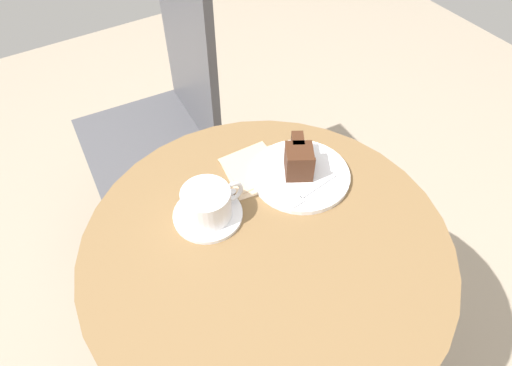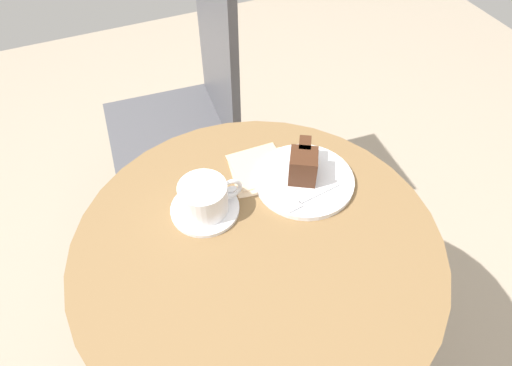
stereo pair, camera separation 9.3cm
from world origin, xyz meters
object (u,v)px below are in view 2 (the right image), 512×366
object	(u,v)px
saucer	(205,209)
napkin	(260,169)
coffee_cup	(204,197)
cake_plate	(304,180)
cake_slice	(303,164)
fork	(307,199)
teaspoon	(218,189)
cafe_chair	(194,96)

from	to	relation	value
saucer	napkin	distance (m)	0.16
coffee_cup	cake_plate	bearing A→B (deg)	-1.98
cake_slice	napkin	world-z (taller)	cake_slice
coffee_cup	napkin	distance (m)	0.17
cake_slice	fork	world-z (taller)	cake_slice
saucer	coffee_cup	bearing A→B (deg)	-51.84
teaspoon	cafe_chair	distance (m)	0.54
cafe_chair	napkin	bearing A→B (deg)	5.53
coffee_cup	cake_slice	bearing A→B (deg)	1.34
teaspoon	fork	world-z (taller)	fork
fork	cafe_chair	size ratio (longest dim) A/B	0.14
teaspoon	cake_slice	bearing A→B (deg)	11.82
cake_plate	cafe_chair	distance (m)	0.58
coffee_cup	cafe_chair	size ratio (longest dim) A/B	0.14
cake_slice	napkin	distance (m)	0.10
saucer	coffee_cup	xyz separation A→B (m)	(0.00, -0.00, 0.04)
saucer	napkin	world-z (taller)	saucer
teaspoon	cake_slice	world-z (taller)	cake_slice
saucer	coffee_cup	size ratio (longest dim) A/B	1.07
cake_slice	teaspoon	bearing A→B (deg)	170.43
coffee_cup	cake_plate	world-z (taller)	coffee_cup
napkin	coffee_cup	bearing A→B (deg)	-156.83
saucer	fork	bearing A→B (deg)	-18.33
saucer	fork	world-z (taller)	fork
saucer	napkin	bearing A→B (deg)	22.43
coffee_cup	napkin	size ratio (longest dim) A/B	0.88
napkin	cafe_chair	world-z (taller)	cafe_chair
coffee_cup	fork	world-z (taller)	coffee_cup
saucer	cake_slice	bearing A→B (deg)	0.90
coffee_cup	cafe_chair	xyz separation A→B (m)	(0.14, 0.54, -0.17)
teaspoon	fork	bearing A→B (deg)	-10.92
cake_plate	cafe_chair	size ratio (longest dim) A/B	0.23
saucer	cake_slice	world-z (taller)	cake_slice
cake_slice	napkin	size ratio (longest dim) A/B	0.71
napkin	cafe_chair	distance (m)	0.50
teaspoon	cake_slice	size ratio (longest dim) A/B	1.01
saucer	fork	size ratio (longest dim) A/B	1.07
napkin	fork	bearing A→B (deg)	-68.70
coffee_cup	fork	bearing A→B (deg)	-18.00
cake_slice	napkin	bearing A→B (deg)	142.32
coffee_cup	fork	size ratio (longest dim) A/B	1.00
cake_slice	cake_plate	bearing A→B (deg)	-94.89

